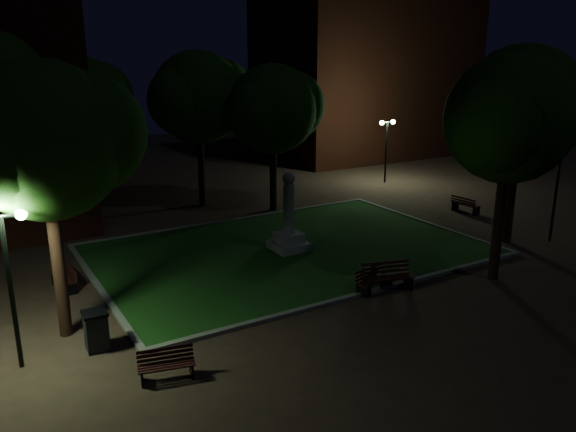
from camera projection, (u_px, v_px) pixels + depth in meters
The scene contains 20 objects.
ground at pixel (316, 266), 21.32m from camera, with size 80.00×80.00×0.00m, color #432E22.
lawn at pixel (289, 250), 22.96m from camera, with size 15.00×10.00×0.08m, color #1D4D17.
lawn_kerb at pixel (289, 250), 22.96m from camera, with size 15.40×10.40×0.12m.
monument at pixel (289, 229), 22.72m from camera, with size 1.40×1.40×3.20m.
building_far at pixel (365, 79), 45.11m from camera, with size 16.00×10.00×12.00m, color #481C0F.
tree_west at pixel (48, 141), 14.59m from camera, with size 5.18×4.23×7.66m.
tree_north_wl at pixel (82, 98), 25.71m from camera, with size 4.64×3.79×7.76m.
tree_north_er at pixel (275, 109), 27.85m from camera, with size 5.47×4.46×7.41m.
tree_east at pixel (523, 108), 22.65m from camera, with size 6.27×5.12×8.22m.
tree_se at pixel (512, 119), 18.62m from camera, with size 5.30×4.33×7.84m.
tree_far_north at pixel (200, 97), 28.57m from camera, with size 5.78×4.72×8.05m.
lamppost_sw at pixel (6, 259), 13.58m from camera, with size 1.18×0.28×4.12m.
lamppost_se at pixel (559, 170), 23.37m from camera, with size 1.18×0.28×4.47m.
lamppost_ne at pixel (387, 138), 34.85m from camera, with size 1.18×0.28×3.93m.
bench_near_left at pixel (373, 280), 18.95m from camera, with size 1.55×0.80×0.81m.
bench_near_right at pixel (387, 277), 19.02m from camera, with size 1.82×1.07×0.95m.
bench_west_near at pixel (166, 365), 13.76m from camera, with size 1.44×0.77×0.75m.
bench_left_side at pixel (65, 278), 19.11m from camera, with size 0.64×1.50×0.80m.
bench_right_side at pixel (465, 205), 28.56m from camera, with size 0.61×1.52×0.82m.
trash_bin at pixel (96, 330), 15.08m from camera, with size 0.66×0.66×1.10m.
Camera 1 is at (-11.20, -16.61, 7.62)m, focal length 35.00 mm.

